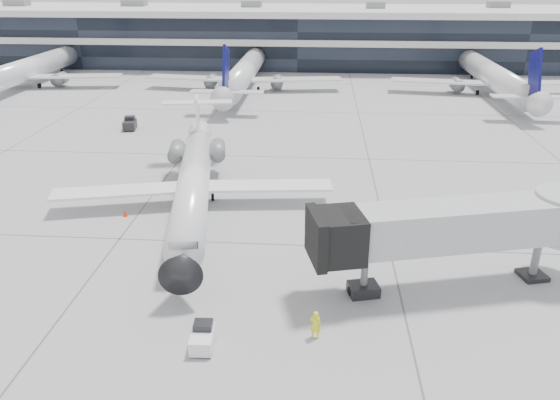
# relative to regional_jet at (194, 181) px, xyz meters

# --- Properties ---
(ground) EXTENTS (220.00, 220.00, 0.00)m
(ground) POSITION_rel_regional_jet_xyz_m (5.67, -6.47, -2.31)
(ground) COLOR #969699
(ground) RESTS_ON ground
(terminal) EXTENTS (170.00, 22.00, 10.00)m
(terminal) POSITION_rel_regional_jet_xyz_m (5.67, 75.53, 2.69)
(terminal) COLOR black
(terminal) RESTS_ON ground
(bg_jet_left) EXTENTS (32.00, 40.00, 9.60)m
(bg_jet_left) POSITION_rel_regional_jet_xyz_m (-39.33, 48.53, -2.31)
(bg_jet_left) COLOR silver
(bg_jet_left) RESTS_ON ground
(bg_jet_center) EXTENTS (32.00, 40.00, 9.60)m
(bg_jet_center) POSITION_rel_regional_jet_xyz_m (-2.33, 48.53, -2.31)
(bg_jet_center) COLOR silver
(bg_jet_center) RESTS_ON ground
(bg_jet_right) EXTENTS (32.00, 40.00, 9.60)m
(bg_jet_right) POSITION_rel_regional_jet_xyz_m (37.67, 48.53, -2.31)
(bg_jet_right) COLOR silver
(bg_jet_right) RESTS_ON ground
(regional_jet) EXTENTS (23.40, 29.18, 6.76)m
(regional_jet) POSITION_rel_regional_jet_xyz_m (0.00, 0.00, 0.00)
(regional_jet) COLOR white
(regional_jet) RESTS_ON ground
(jet_bridge) EXTENTS (17.96, 7.54, 5.82)m
(jet_bridge) POSITION_rel_regional_jet_xyz_m (19.74, -11.02, 1.93)
(jet_bridge) COLOR silver
(jet_bridge) RESTS_ON ground
(ramp_worker) EXTENTS (0.62, 0.41, 1.68)m
(ramp_worker) POSITION_rel_regional_jet_xyz_m (10.47, -17.15, -1.47)
(ramp_worker) COLOR #F7F61A
(ramp_worker) RESTS_ON ground
(baggage_tug) EXTENTS (1.28, 2.05, 1.27)m
(baggage_tug) POSITION_rel_regional_jet_xyz_m (4.49, -18.40, -1.74)
(baggage_tug) COLOR white
(baggage_tug) RESTS_ON ground
(traffic_cone) EXTENTS (0.45, 0.45, 0.55)m
(traffic_cone) POSITION_rel_regional_jet_xyz_m (-5.25, -2.47, -2.05)
(traffic_cone) COLOR red
(traffic_cone) RESTS_ON ground
(far_tug) EXTENTS (1.83, 2.64, 1.55)m
(far_tug) POSITION_rel_regional_jet_xyz_m (-13.36, 22.99, -1.61)
(far_tug) COLOR black
(far_tug) RESTS_ON ground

